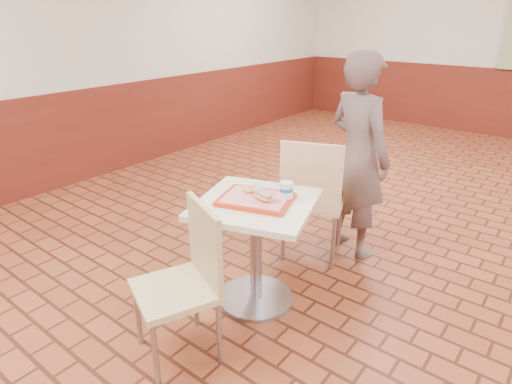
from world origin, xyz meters
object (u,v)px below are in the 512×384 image
Objects in this scene: paper_cup at (286,190)px; chair_main_back at (313,194)px; chair_main_front at (187,275)px; ring_donut at (252,189)px; customer at (358,157)px; main_table at (256,235)px; serving_tray at (256,199)px; long_john_donut at (263,196)px.

chair_main_back is at bearing 104.79° from paper_cup.
chair_main_back is (0.01, 1.25, 0.05)m from chair_main_front.
paper_cup is at bearing 12.09° from ring_donut.
customer reaches higher than ring_donut.
customer is at bearing 80.17° from main_table.
chair_main_back is 9.54× the size of paper_cup.
chair_main_front is at bearing -83.82° from ring_donut.
chair_main_back is 0.71m from serving_tray.
chair_main_front is 0.62m from serving_tray.
ring_donut is at bearing 144.49° from serving_tray.
serving_tray is (0.01, -0.68, 0.20)m from chair_main_back.
paper_cup is at bearing 84.09° from chair_main_back.
customer is at bearing 88.18° from paper_cup.
ring_donut is at bearing 155.36° from long_john_donut.
paper_cup is at bearing 49.33° from long_john_donut.
chair_main_back is at bearing 90.55° from main_table.
serving_tray is 2.45× the size of long_john_donut.
chair_main_back reaches higher than paper_cup.
chair_main_front reaches higher than long_john_donut.
main_table is at bearing 112.17° from chair_main_front.
ring_donut is at bearing -167.91° from paper_cup.
long_john_donut is (0.06, 0.57, 0.28)m from chair_main_front.
long_john_donut is at bearing -130.67° from paper_cup.
serving_tray is (-0.17, -1.00, -0.05)m from customer.
chair_main_front reaches higher than paper_cup.
chair_main_back is at bearing 94.87° from long_john_donut.
chair_main_back is 0.67m from ring_donut.
ring_donut reaches higher than serving_tray.
paper_cup is (0.23, 0.05, 0.03)m from ring_donut.
main_table is 0.82× the size of chair_main_front.
chair_main_back is 0.44m from customer.
long_john_donut is at bearing 74.16° from chair_main_back.
main_table is 4.17× the size of long_john_donut.
chair_main_front is at bearing -91.21° from serving_tray.
chair_main_front reaches higher than main_table.
customer is (0.18, 0.32, 0.24)m from chair_main_back.
customer reaches higher than serving_tray.
chair_main_back is 0.65m from paper_cup.
long_john_donut is at bearing -24.64° from ring_donut.
paper_cup is (0.16, 0.68, 0.31)m from chair_main_front.
main_table is 0.75× the size of chair_main_back.
chair_main_front is 8.71× the size of paper_cup.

